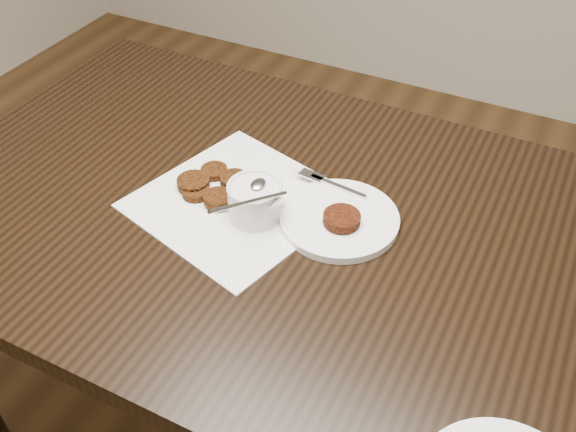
% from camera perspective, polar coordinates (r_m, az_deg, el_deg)
% --- Properties ---
extents(table, '(1.33, 0.86, 0.75)m').
position_cam_1_polar(table, '(1.43, -1.13, -11.04)').
color(table, black).
rests_on(table, floor).
extents(napkin, '(0.40, 0.40, 0.00)m').
position_cam_1_polar(napkin, '(1.17, -4.44, 1.24)').
color(napkin, white).
rests_on(napkin, table).
extents(sauce_ramekin, '(0.13, 0.13, 0.13)m').
position_cam_1_polar(sauce_ramekin, '(1.10, -2.99, 2.71)').
color(sauce_ramekin, silver).
rests_on(sauce_ramekin, napkin).
extents(patty_cluster, '(0.25, 0.25, 0.02)m').
position_cam_1_polar(patty_cluster, '(1.19, -6.53, 2.60)').
color(patty_cluster, '#5B290C').
rests_on(patty_cluster, napkin).
extents(plate_with_patty, '(0.23, 0.23, 0.03)m').
position_cam_1_polar(plate_with_patty, '(1.12, 4.56, 0.03)').
color(plate_with_patty, white).
rests_on(plate_with_patty, table).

